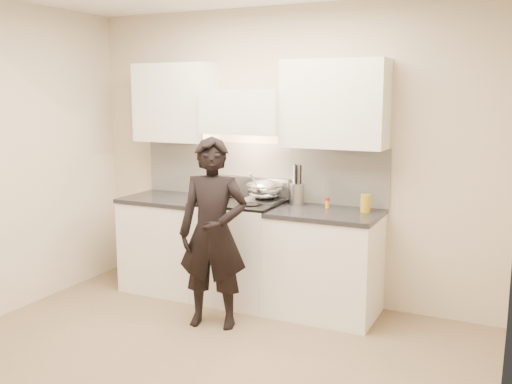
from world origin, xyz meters
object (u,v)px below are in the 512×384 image
stove (240,250)px  wok (265,189)px  counter_right (325,263)px  person (213,233)px  utensil_crock (297,192)px

stove → wok: size_ratio=2.27×
counter_right → person: 1.04m
stove → utensil_crock: 0.76m
counter_right → person: size_ratio=0.59×
counter_right → utensil_crock: 0.68m
counter_right → wok: bearing=170.0°
wok → utensil_crock: (0.30, 0.05, -0.02)m
person → wok: bearing=66.0°
stove → person: size_ratio=0.61×
wok → utensil_crock: 0.30m
counter_right → utensil_crock: size_ratio=2.52×
stove → person: (0.07, -0.63, 0.31)m
counter_right → stove: bearing=-180.0°
stove → person: person is taller
stove → counter_right: bearing=0.0°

